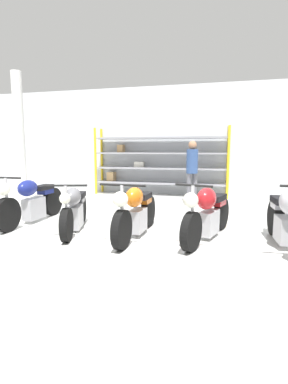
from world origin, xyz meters
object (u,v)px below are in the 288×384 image
at_px(shelving_rack, 156,161).
at_px(person_browsing, 192,167).
at_px(motorcycle_blue, 31,201).
at_px(motorcycle_red, 208,213).
at_px(motorcycle_orange, 136,212).
at_px(motorcycle_silver, 288,219).
at_px(motorcycle_grey, 75,209).

height_order(shelving_rack, person_browsing, shelving_rack).
xyz_separation_m(motorcycle_blue, person_browsing, (2.97, 3.17, 0.58)).
relative_size(shelving_rack, motorcycle_red, 2.17).
relative_size(motorcycle_orange, motorcycle_silver, 0.98).
xyz_separation_m(motorcycle_red, person_browsing, (-0.61, 3.42, 0.58)).
bearing_deg(motorcycle_blue, motorcycle_grey, 75.20).
distance_m(motorcycle_orange, person_browsing, 3.70).
distance_m(motorcycle_grey, motorcycle_red, 2.43).
bearing_deg(shelving_rack, motorcycle_blue, -110.60).
distance_m(motorcycle_grey, motorcycle_orange, 1.23).
height_order(shelving_rack, motorcycle_grey, shelving_rack).
bearing_deg(motorcycle_orange, motorcycle_blue, -97.92).
height_order(shelving_rack, motorcycle_blue, shelving_rack).
distance_m(shelving_rack, person_browsing, 1.83).
bearing_deg(motorcycle_orange, person_browsing, 173.11).
relative_size(shelving_rack, motorcycle_grey, 2.33).
height_order(shelving_rack, motorcycle_orange, shelving_rack).
height_order(motorcycle_blue, motorcycle_orange, motorcycle_blue).
xyz_separation_m(shelving_rack, person_browsing, (1.30, -1.28, -0.09)).
relative_size(shelving_rack, person_browsing, 2.53).
relative_size(motorcycle_blue, motorcycle_grey, 1.13).
bearing_deg(shelving_rack, motorcycle_silver, -57.54).
xyz_separation_m(motorcycle_blue, motorcycle_red, (3.58, -0.25, -0.00)).
height_order(motorcycle_red, motorcycle_silver, motorcycle_silver).
xyz_separation_m(motorcycle_silver, person_browsing, (-1.81, 3.61, 0.57)).
bearing_deg(person_browsing, motorcycle_orange, 139.41).
xyz_separation_m(motorcycle_grey, motorcycle_red, (2.43, 0.07, 0.04)).
relative_size(motorcycle_blue, person_browsing, 1.22).
relative_size(motorcycle_blue, motorcycle_orange, 1.05).
height_order(motorcycle_orange, motorcycle_silver, motorcycle_silver).
distance_m(motorcycle_orange, motorcycle_red, 1.22).
height_order(motorcycle_blue, motorcycle_red, motorcycle_blue).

